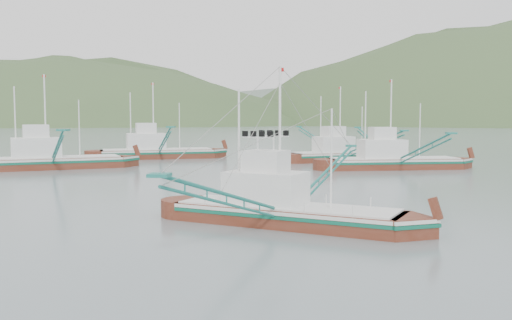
# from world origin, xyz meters

# --- Properties ---
(ground) EXTENTS (1200.00, 1200.00, 0.00)m
(ground) POSITION_xyz_m (0.00, 0.00, 0.00)
(ground) COLOR slate
(ground) RESTS_ON ground
(main_boat) EXTENTS (13.22, 22.39, 9.41)m
(main_boat) POSITION_xyz_m (2.15, 0.90, 1.89)
(main_boat) COLOR #592212
(main_boat) RESTS_ON ground
(bg_boat_left) EXTENTS (18.90, 26.41, 11.59)m
(bg_boat_left) POSITION_xyz_m (-26.42, 31.75, 2.43)
(bg_boat_left) COLOR #592212
(bg_boat_left) RESTS_ON ground
(bg_boat_right) EXTENTS (15.46, 26.62, 10.95)m
(bg_boat_right) POSITION_xyz_m (12.58, 35.70, 1.99)
(bg_boat_right) COLOR #592212
(bg_boat_right) RESTS_ON ground
(bg_boat_far) EXTENTS (16.60, 24.71, 10.73)m
(bg_boat_far) POSITION_xyz_m (7.33, 46.71, 2.23)
(bg_boat_far) COLOR #592212
(bg_boat_far) RESTS_ON ground
(bg_boat_extra) EXTENTS (16.22, 27.42, 11.59)m
(bg_boat_extra) POSITION_xyz_m (-18.75, 48.59, 2.32)
(bg_boat_extra) COLOR #592212
(bg_boat_extra) RESTS_ON ground
(headland_left) EXTENTS (448.00, 308.00, 210.00)m
(headland_left) POSITION_xyz_m (-180.00, 360.00, 0.00)
(headland_left) COLOR #39532B
(headland_left) RESTS_ON ground
(ridge_distant) EXTENTS (960.00, 400.00, 240.00)m
(ridge_distant) POSITION_xyz_m (30.00, 560.00, 0.00)
(ridge_distant) COLOR slate
(ridge_distant) RESTS_ON ground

